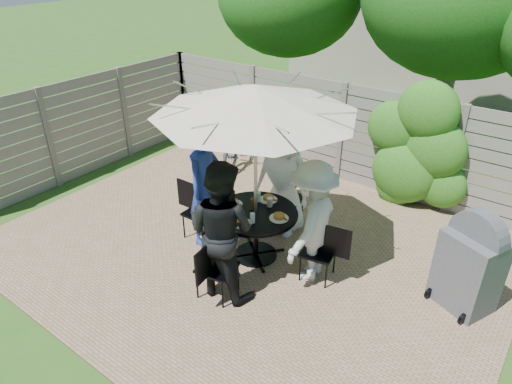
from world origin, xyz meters
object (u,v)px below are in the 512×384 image
Objects in this scene: chair_back at (286,209)px; plate_back at (268,198)px; person_right at (312,222)px; chair_right at (319,262)px; chair_left at (200,222)px; syrup_jug at (254,204)px; coffee_cup at (270,202)px; umbrella at (255,99)px; glass_left at (235,206)px; bbq_grill at (470,265)px; plate_right at (279,217)px; person_back at (284,178)px; bicycle at (242,136)px; glass_front at (253,218)px; patio_table at (256,225)px; glass_back at (258,197)px; plate_left at (233,203)px; plate_front at (242,222)px; person_left at (205,187)px; person_front at (221,231)px; chair_front at (217,279)px.

chair_back reaches higher than plate_back.
chair_right is at bearing 90.45° from person_right.
chair_left is 1.07m from syrup_jug.
coffee_cup is (-0.75, 0.14, -0.03)m from person_right.
umbrella is 1.70× the size of person_right.
umbrella is at bearing 28.52° from glass_left.
bbq_grill is (2.63, 0.73, -1.71)m from umbrella.
person_right is at bearing 6.52° from plate_right.
plate_right is 0.43m from syrup_jug.
person_back is 2.01× the size of chair_left.
bbq_grill is (2.67, 0.37, -0.16)m from plate_back.
glass_left is 3.28m from bicycle.
glass_left is at bearing -151.48° from umbrella.
chair_left is at bearing -90.05° from person_right.
glass_front is 0.88× the size of syrup_jug.
chair_back is 0.49× the size of bicycle.
patio_table is 0.65× the size of bicycle.
chair_right is 1.24m from glass_back.
bbq_grill reaches higher than plate_back.
chair_back reaches higher than glass_back.
plate_left is 1.00× the size of plate_front.
umbrella reaches higher than glass_front.
chair_left is 0.66× the size of bbq_grill.
umbrella is 2.96× the size of chair_back.
bicycle is 5.13m from bbq_grill.
glass_left reaches higher than chair_left.
person_left reaches higher than glass_back.
plate_back is 1.86× the size of glass_back.
plate_front is at bearing -66.55° from person_right.
person_left is at bearing -173.48° from plate_left.
chair_back is at bearing -55.03° from bicycle.
syrup_jug is (0.07, -0.20, 0.01)m from glass_back.
patio_table is at bearing -67.34° from bicycle.
plate_left is 0.51m from coffee_cup.
glass_left is 3.01m from bbq_grill.
plate_front is (0.14, -1.18, -0.11)m from person_back.
plate_back is at bearing -3.73° from chair_back.
chair_right reaches higher than plate_right.
bbq_grill reaches higher than plate_right.
patio_table is at bearing -83.48° from plate_back.
plate_back is 0.32m from syrup_jug.
person_back is 0.91m from plate_left.
person_left is at bearing -45.00° from person_front.
patio_table is 9.06× the size of glass_back.
coffee_cup is at bearing -6.31° from chair_front.
plate_left is at bearing -4.16° from chair_right.
glass_back is (-0.23, 1.07, -0.10)m from person_front.
bbq_grill reaches higher than chair_left.
patio_table is 0.32m from syrup_jug.
umbrella reaches higher than chair_right.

